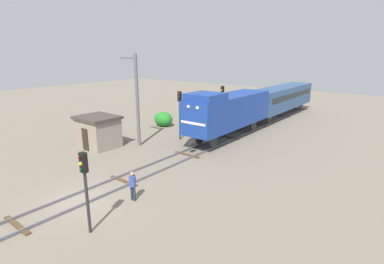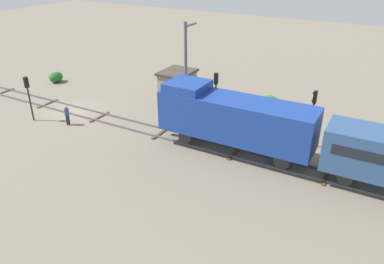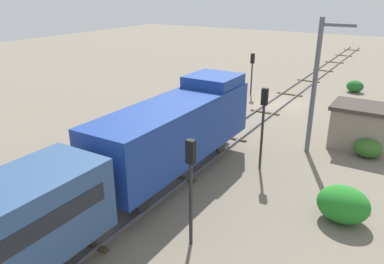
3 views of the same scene
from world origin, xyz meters
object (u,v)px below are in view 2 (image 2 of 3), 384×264
relay_hut (177,84)px  traffic_signal_mid (216,90)px  traffic_signal_near (28,91)px  locomotive (233,117)px  catenary_mast (186,66)px  traffic_signal_far (313,109)px  worker_near_track (67,114)px

relay_hut → traffic_signal_mid: bearing=56.1°
traffic_signal_near → traffic_signal_mid: (-6.60, 14.18, 0.46)m
traffic_signal_near → relay_hut: size_ratio=1.11×
locomotive → catenary_mast: size_ratio=1.46×
catenary_mast → relay_hut: bearing=-135.3°
traffic_signal_mid → traffic_signal_far: traffic_signal_mid is taller
traffic_signal_near → traffic_signal_mid: size_ratio=0.85×
traffic_signal_near → worker_near_track: 3.81m
locomotive → catenary_mast: (-5.06, -6.71, 1.45)m
locomotive → traffic_signal_far: 5.89m
traffic_signal_far → catenary_mast: catenary_mast is taller
traffic_signal_near → traffic_signal_far: bearing=107.3°
worker_near_track → catenary_mast: (-7.46, 7.18, 3.23)m
traffic_signal_far → traffic_signal_near: bearing=-72.7°
traffic_signal_near → relay_hut: 13.47m
traffic_signal_mid → traffic_signal_far: 7.67m
traffic_signal_near → traffic_signal_mid: traffic_signal_mid is taller
locomotive → traffic_signal_mid: size_ratio=2.53×
catenary_mast → relay_hut: size_ratio=2.27×
traffic_signal_mid → worker_near_track: traffic_signal_mid is taller
traffic_signal_far → relay_hut: 14.41m
traffic_signal_near → traffic_signal_mid: 15.65m
catenary_mast → traffic_signal_mid: bearing=65.8°
locomotive → traffic_signal_mid: (-3.40, -3.01, 0.39)m
traffic_signal_far → traffic_signal_mid: bearing=-88.5°
worker_near_track → catenary_mast: catenary_mast is taller
traffic_signal_mid → relay_hut: size_ratio=1.31×
traffic_signal_mid → traffic_signal_near: bearing=-65.0°
locomotive → relay_hut: size_ratio=3.31×
traffic_signal_far → relay_hut: bearing=-105.8°
traffic_signal_near → catenary_mast: catenary_mast is taller
traffic_signal_far → catenary_mast: 11.51m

